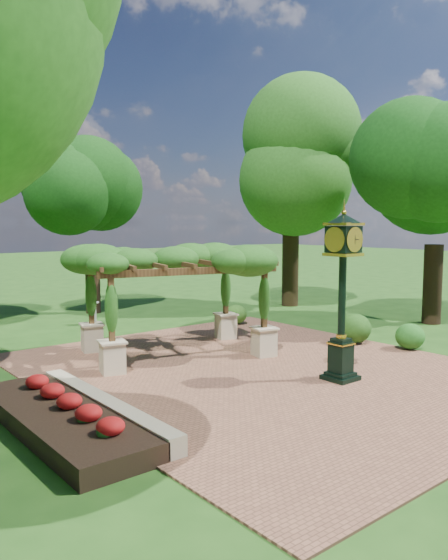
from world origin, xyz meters
TOP-DOWN VIEW (x-y plane):
  - ground at (0.00, 0.00)m, footprint 120.00×120.00m
  - brick_plaza at (0.00, 1.00)m, footprint 10.00×12.00m
  - border_wall at (-4.60, 0.50)m, footprint 0.35×5.00m
  - flower_bed at (-5.50, 0.50)m, footprint 1.50×5.00m
  - pedestal_clock at (0.86, -0.81)m, footprint 0.79×0.79m
  - pergola at (-0.67, 3.81)m, footprint 5.55×4.22m
  - sundial at (-0.47, 9.52)m, footprint 0.59×0.59m
  - shrub_front at (4.94, -0.09)m, footprint 0.97×0.97m
  - shrub_mid at (4.34, 1.46)m, footprint 1.32×1.32m
  - shrub_back at (3.58, 6.19)m, footprint 0.80×0.80m
  - tree_north at (0.74, 12.00)m, footprint 3.87×3.87m
  - tree_east_far at (8.54, 8.23)m, footprint 4.72×4.72m
  - tree_east_near at (9.42, 1.82)m, footprint 4.53×4.53m

SIDE VIEW (x-z plane):
  - ground at x=0.00m, z-range 0.00..0.00m
  - brick_plaza at x=0.00m, z-range 0.00..0.04m
  - flower_bed at x=-5.50m, z-range 0.00..0.36m
  - border_wall at x=-4.60m, z-range 0.00..0.40m
  - sundial at x=-0.47m, z-range -0.05..0.80m
  - shrub_back at x=3.58m, z-range 0.04..0.75m
  - shrub_front at x=4.94m, z-range 0.04..0.80m
  - shrub_mid at x=4.34m, z-range 0.04..0.96m
  - pedestal_clock at x=0.86m, z-range 0.40..4.39m
  - pergola at x=-0.67m, z-range 1.00..4.11m
  - tree_north at x=0.74m, z-range 1.30..8.28m
  - tree_east_near at x=9.42m, z-range 1.42..9.00m
  - tree_east_far at x=8.54m, z-range 1.83..11.69m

